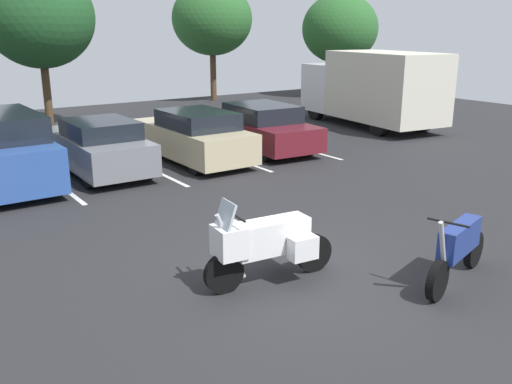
{
  "coord_description": "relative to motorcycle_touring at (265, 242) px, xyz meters",
  "views": [
    {
      "loc": [
        -5.36,
        -6.48,
        3.85
      ],
      "look_at": [
        0.32,
        1.72,
        0.9
      ],
      "focal_mm": 39.15,
      "sensor_mm": 36.0,
      "label": 1
    }
  ],
  "objects": [
    {
      "name": "ground",
      "position": [
        0.68,
        -0.02,
        -0.72
      ],
      "size": [
        44.0,
        44.0,
        0.1
      ],
      "primitive_type": "cube",
      "color": "#262628"
    },
    {
      "name": "motorcycle_touring",
      "position": [
        0.0,
        0.0,
        0.0
      ],
      "size": [
        2.26,
        0.97,
        1.43
      ],
      "color": "black",
      "rests_on": "ground"
    },
    {
      "name": "motorcycle_second",
      "position": [
        2.45,
        -1.69,
        -0.1
      ],
      "size": [
        2.11,
        0.82,
        1.25
      ],
      "color": "black",
      "rests_on": "ground"
    },
    {
      "name": "parking_stripes",
      "position": [
        0.28,
        8.11,
        -0.67
      ],
      "size": [
        13.22,
        5.13,
        0.01
      ],
      "color": "silver",
      "rests_on": "ground"
    },
    {
      "name": "car_blue",
      "position": [
        -2.14,
        8.34,
        0.24
      ],
      "size": [
        1.9,
        4.9,
        1.86
      ],
      "color": "#2D519E",
      "rests_on": "ground"
    },
    {
      "name": "car_grey",
      "position": [
        0.28,
        8.26,
        0.05
      ],
      "size": [
        1.81,
        4.47,
        1.48
      ],
      "color": "slate",
      "rests_on": "ground"
    },
    {
      "name": "car_champagne",
      "position": [
        3.1,
        7.99,
        0.07
      ],
      "size": [
        1.81,
        4.62,
        1.53
      ],
      "color": "#C1B289",
      "rests_on": "ground"
    },
    {
      "name": "car_maroon",
      "position": [
        5.7,
        8.27,
        0.04
      ],
      "size": [
        2.2,
        4.95,
        1.48
      ],
      "color": "maroon",
      "rests_on": "ground"
    },
    {
      "name": "box_truck",
      "position": [
        11.92,
        9.31,
        0.88
      ],
      "size": [
        3.3,
        6.84,
        2.95
      ],
      "color": "silver",
      "rests_on": "ground"
    },
    {
      "name": "tree_center_right",
      "position": [
        17.72,
        17.6,
        3.1
      ],
      "size": [
        4.24,
        4.24,
        5.69
      ],
      "color": "#4C3823",
      "rests_on": "ground"
    },
    {
      "name": "tree_far_left",
      "position": [
        1.18,
        16.51,
        3.56
      ],
      "size": [
        4.15,
        4.15,
        6.18
      ],
      "color": "#4C3823",
      "rests_on": "ground"
    },
    {
      "name": "tree_far_right",
      "position": [
        10.92,
        20.11,
        3.59
      ],
      "size": [
        4.23,
        4.23,
        6.16
      ],
      "color": "#4C3823",
      "rests_on": "ground"
    }
  ]
}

